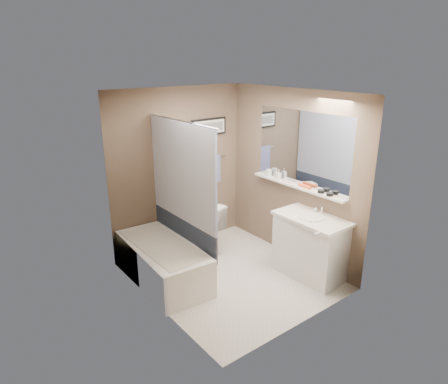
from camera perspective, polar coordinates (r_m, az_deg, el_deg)
ground at (r=5.46m, az=0.98°, el=-11.90°), size 2.50×2.50×0.00m
ceiling at (r=4.71m, az=1.15°, el=13.81°), size 2.20×2.50×0.04m
wall_back at (r=5.92m, az=-6.42°, el=3.13°), size 2.20×0.04×2.40m
wall_front at (r=4.14m, az=11.82°, el=-4.24°), size 2.20×0.04×2.40m
wall_left at (r=4.40m, az=-9.98°, el=-2.67°), size 0.04×2.50×2.40m
wall_right at (r=5.67m, az=9.61°, el=2.25°), size 0.04×2.50×2.40m
tile_surround at (r=4.89m, az=-12.74°, el=-3.15°), size 0.02×1.55×2.00m
curtain_rod at (r=4.93m, az=-6.27°, el=10.07°), size 0.02×1.55×0.02m
curtain_upper at (r=5.07m, az=-6.01°, el=2.79°), size 0.03×1.45×1.28m
curtain_lower at (r=5.35m, az=-5.71°, el=-5.67°), size 0.03×1.45×0.36m
mirror at (r=5.47m, az=11.07°, el=6.12°), size 0.02×1.60×1.00m
shelf at (r=5.57m, az=10.37°, el=0.83°), size 0.12×1.60×0.03m
towel_bar at (r=6.18m, az=-2.02°, el=4.86°), size 0.60×0.02×0.02m
towel at (r=6.21m, az=-1.89°, el=3.21°), size 0.34×0.05×0.44m
art_frame at (r=6.10m, az=-2.17°, el=9.27°), size 0.62×0.02×0.26m
art_mat at (r=6.08m, az=-2.09°, el=9.25°), size 0.56×0.00×0.20m
art_image at (r=6.08m, az=-2.07°, el=9.25°), size 0.50×0.00×0.13m
door at (r=4.61m, az=16.26°, el=-4.84°), size 0.80×0.02×2.00m
door_handle at (r=4.40m, az=13.14°, el=-5.76°), size 0.10×0.02×0.02m
bathtub at (r=5.33m, az=-8.71°, el=-9.90°), size 0.79×1.54×0.50m
tub_rim at (r=5.22m, az=-8.84°, el=-7.48°), size 0.56×1.36×0.02m
toilet at (r=5.93m, az=-3.65°, el=-5.13°), size 0.62×0.84×0.77m
vanity at (r=5.43m, az=12.20°, el=-7.79°), size 0.55×0.92×0.80m
countertop at (r=5.25m, az=12.44°, el=-3.71°), size 0.54×0.96×0.04m
sink_basin at (r=5.23m, az=12.39°, el=-3.46°), size 0.34×0.34×0.01m
faucet_spout at (r=5.36m, az=13.81°, el=-2.52°), size 0.02×0.02×0.10m
faucet_knob at (r=5.43m, az=12.98°, el=-2.42°), size 0.05×0.05×0.05m
candle_bowl_near at (r=5.23m, az=14.87°, el=-0.30°), size 0.09×0.09×0.04m
candle_bowl_far at (r=5.31m, az=13.68°, el=0.09°), size 0.09×0.09×0.04m
hair_brush_front at (r=5.47m, az=11.44°, el=0.85°), size 0.05×0.22×0.04m
pink_comb at (r=5.68m, az=9.04°, el=1.46°), size 0.03×0.16×0.01m
glass_jar at (r=5.91m, az=6.46°, el=2.75°), size 0.08×0.08×0.10m
soap_bottle at (r=5.78m, az=7.77°, el=2.50°), size 0.07×0.07×0.14m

